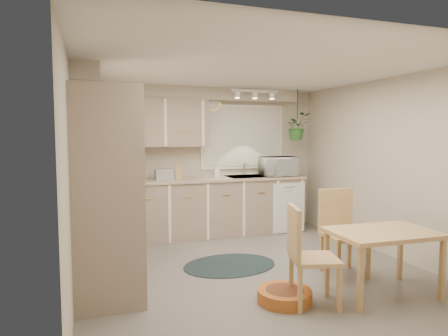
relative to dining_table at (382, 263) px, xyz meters
The scene contains 35 objects.
floor 1.52m from the dining_table, 131.75° to the left, with size 4.20×4.20×0.00m, color slate.
ceiling 2.54m from the dining_table, 131.75° to the left, with size 4.20×4.20×0.00m, color silver.
wall_back 3.46m from the dining_table, 107.08° to the left, with size 4.00×0.04×2.40m, color #B5AB95.
wall_front 1.65m from the dining_table, 134.62° to the right, with size 4.00×0.04×2.40m, color #B5AB95.
wall_left 3.30m from the dining_table, 159.72° to the left, with size 0.04×4.20×2.40m, color #B5AB95.
wall_right 1.73m from the dining_table, 47.35° to the left, with size 0.04×4.20×2.40m, color #B5AB95.
base_cab_left 3.34m from the dining_table, 143.62° to the left, with size 0.60×1.85×0.90m, color gray.
base_cab_back 3.14m from the dining_table, 112.20° to the left, with size 3.60×0.60×0.90m, color gray.
counter_left 3.38m from the dining_table, 143.52° to the left, with size 0.64×1.89×0.04m, color tan.
counter_back 3.18m from the dining_table, 112.26° to the left, with size 3.64×0.64×0.04m, color tan.
oven_stack 2.85m from the dining_table, 164.70° to the left, with size 0.65×0.65×2.10m, color gray.
wall_oven_face 2.55m from the dining_table, 162.72° to the left, with size 0.02×0.56×0.58m, color silver.
upper_cab_left 3.81m from the dining_table, 143.19° to the left, with size 0.35×2.00×0.75m, color gray.
upper_cab_back 3.92m from the dining_table, 123.24° to the left, with size 2.00×0.35×0.75m, color gray.
soffit_left 4.04m from the dining_table, 143.43° to the left, with size 0.30×2.00×0.20m, color #B5AB95.
soffit_back 3.82m from the dining_table, 111.20° to the left, with size 3.60×0.30×0.20m, color #B5AB95.
cooktop 3.07m from the dining_table, 152.23° to the left, with size 0.52×0.58×0.02m, color silver.
range_hood 3.21m from the dining_table, 152.41° to the left, with size 0.40×0.60×0.14m, color silver.
window_blinds 3.43m from the dining_table, 95.12° to the left, with size 1.40×0.02×1.00m, color silver.
window_frame 3.44m from the dining_table, 95.10° to the left, with size 1.50×0.02×1.10m, color silver.
sink 2.97m from the dining_table, 95.59° to the left, with size 0.70×0.48×0.10m, color #A7A9AF.
dishwasher_front 2.61m from the dining_table, 83.06° to the left, with size 0.58×0.01×0.83m, color silver.
track_light_bar 3.33m from the dining_table, 96.12° to the left, with size 0.80×0.04×0.04m, color silver.
wall_clock 3.76m from the dining_table, 104.73° to the left, with size 0.30×0.30×0.03m, color gold.
dining_table is the anchor object (origin of this frame).
chair_left 0.80m from the dining_table, behind, with size 0.45×0.45×0.96m, color tan.
chair_back 0.64m from the dining_table, 91.64° to the left, with size 0.47×0.47×0.99m, color tan.
braided_rug 1.83m from the dining_table, 130.71° to the left, with size 1.19×0.89×0.01m, color black.
pet_bed 1.08m from the dining_table, behind, with size 0.54×0.54×0.12m, color #BD5A25.
microwave 2.92m from the dining_table, 85.43° to the left, with size 0.59×0.33×0.40m, color silver.
soap_bottle 3.22m from the dining_table, 104.74° to the left, with size 0.09×0.20×0.09m, color silver.
hanging_plant 3.18m from the dining_table, 78.62° to the left, with size 0.41×0.46×0.36m, color #295D25.
coffee_maker 3.71m from the dining_table, 126.77° to the left, with size 0.19×0.23×0.34m, color black.
toaster 3.45m from the dining_table, 120.20° to the left, with size 0.28×0.16×0.17m, color #A7A9AF.
knife_block 3.37m from the dining_table, 116.38° to the left, with size 0.10×0.10×0.22m, color tan.
Camera 1 is at (-1.85, -4.34, 1.65)m, focal length 32.00 mm.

